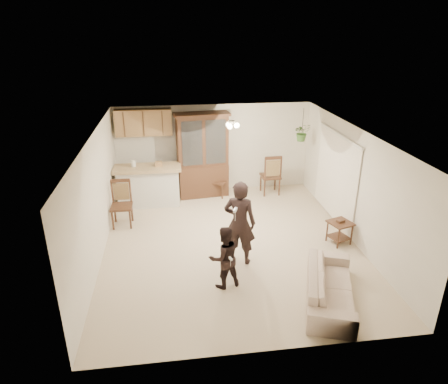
{
  "coord_description": "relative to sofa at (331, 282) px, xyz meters",
  "views": [
    {
      "loc": [
        -1.19,
        -7.7,
        4.5
      ],
      "look_at": [
        -0.09,
        0.4,
        1.08
      ],
      "focal_mm": 32.0,
      "sensor_mm": 36.0,
      "label": 1
    }
  ],
  "objects": [
    {
      "name": "chair_bar",
      "position": [
        -3.89,
        3.43,
        -0.05
      ],
      "size": [
        0.5,
        0.5,
        1.12
      ],
      "rotation": [
        0.0,
        0.0,
        -0.02
      ],
      "color": "#3C2515",
      "rests_on": "floor"
    },
    {
      "name": "china_hutch",
      "position": [
        -1.79,
        5.06,
        0.8
      ],
      "size": [
        1.55,
        0.74,
        2.35
      ],
      "rotation": [
        0.0,
        0.0,
        0.12
      ],
      "color": "#3C2515",
      "rests_on": "floor"
    },
    {
      "name": "sofa",
      "position": [
        0.0,
        0.0,
        0.0
      ],
      "size": [
        1.32,
        2.01,
        0.73
      ],
      "primitive_type": "imported",
      "rotation": [
        0.0,
        0.0,
        1.23
      ],
      "color": "#F0E4C6",
      "rests_on": "floor"
    },
    {
      "name": "wall_right",
      "position": [
        1.32,
        2.21,
        0.88
      ],
      "size": [
        0.02,
        6.5,
        2.5
      ],
      "primitive_type": "cube",
      "color": "beige",
      "rests_on": "ground"
    },
    {
      "name": "hanging_plant",
      "position": [
        0.87,
        4.61,
        1.48
      ],
      "size": [
        0.43,
        0.37,
        0.48
      ],
      "primitive_type": "imported",
      "color": "#325923",
      "rests_on": "ceiling"
    },
    {
      "name": "upper_cabinets",
      "position": [
        -3.33,
        5.28,
        1.73
      ],
      "size": [
        1.5,
        0.34,
        0.7
      ],
      "primitive_type": "cube",
      "color": "olive",
      "rests_on": "wall_back"
    },
    {
      "name": "plant_cord",
      "position": [
        0.87,
        4.61,
        1.81
      ],
      "size": [
        0.01,
        0.01,
        0.65
      ],
      "primitive_type": "cylinder",
      "color": "black",
      "rests_on": "ceiling"
    },
    {
      "name": "vertical_blinds",
      "position": [
        1.28,
        3.11,
        0.73
      ],
      "size": [
        0.06,
        2.3,
        2.1
      ],
      "primitive_type": null,
      "color": "white",
      "rests_on": "wall_right"
    },
    {
      "name": "child",
      "position": [
        -1.78,
        0.67,
        0.31
      ],
      "size": [
        0.77,
        0.67,
        1.35
      ],
      "primitive_type": "imported",
      "rotation": [
        0.0,
        0.0,
        3.42
      ],
      "color": "black",
      "rests_on": "floor"
    },
    {
      "name": "controller_child",
      "position": [
        -1.7,
        0.4,
        0.38
      ],
      "size": [
        0.06,
        0.11,
        0.03
      ],
      "primitive_type": "cube",
      "rotation": [
        0.0,
        0.0,
        3.42
      ],
      "color": "white",
      "rests_on": "child"
    },
    {
      "name": "wall_front",
      "position": [
        -1.43,
        -1.04,
        0.88
      ],
      "size": [
        5.5,
        0.02,
        2.5
      ],
      "primitive_type": "cube",
      "color": "beige",
      "rests_on": "ground"
    },
    {
      "name": "ceiling_fixture",
      "position": [
        -1.23,
        3.41,
        2.03
      ],
      "size": [
        0.36,
        0.36,
        0.2
      ],
      "primitive_type": null,
      "color": "beige",
      "rests_on": "ceiling"
    },
    {
      "name": "ceiling",
      "position": [
        -1.43,
        2.21,
        2.13
      ],
      "size": [
        5.5,
        6.5,
        0.02
      ],
      "primitive_type": "cube",
      "color": "white",
      "rests_on": "wall_back"
    },
    {
      "name": "side_table",
      "position": [
        0.97,
        1.91,
        -0.1
      ],
      "size": [
        0.59,
        0.59,
        0.57
      ],
      "rotation": [
        0.0,
        0.0,
        0.32
      ],
      "color": "#3C2515",
      "rests_on": "floor"
    },
    {
      "name": "chair_hutch_right",
      "position": [
        0.13,
        4.92,
        -0.03
      ],
      "size": [
        0.54,
        0.54,
        1.18
      ],
      "rotation": [
        0.0,
        0.0,
        3.17
      ],
      "color": "#3C2515",
      "rests_on": "floor"
    },
    {
      "name": "bar_top",
      "position": [
        -3.28,
        4.56,
        0.68
      ],
      "size": [
        1.75,
        0.7,
        0.08
      ],
      "primitive_type": "cube",
      "color": "tan",
      "rests_on": "breakfast_bar"
    },
    {
      "name": "breakfast_bar",
      "position": [
        -3.28,
        4.56,
        0.13
      ],
      "size": [
        1.6,
        0.55,
        1.0
      ],
      "primitive_type": "cube",
      "color": "silver",
      "rests_on": "floor"
    },
    {
      "name": "floor",
      "position": [
        -1.43,
        2.21,
        -0.37
      ],
      "size": [
        6.5,
        6.5,
        0.0
      ],
      "primitive_type": "plane",
      "color": "tan",
      "rests_on": "ground"
    },
    {
      "name": "adult",
      "position": [
        -1.36,
        1.46,
        0.53
      ],
      "size": [
        0.77,
        0.65,
        1.8
      ],
      "primitive_type": "imported",
      "rotation": [
        0.0,
        0.0,
        2.75
      ],
      "color": "black",
      "rests_on": "floor"
    },
    {
      "name": "wall_left",
      "position": [
        -4.18,
        2.21,
        0.88
      ],
      "size": [
        0.02,
        6.5,
        2.5
      ],
      "primitive_type": "cube",
      "color": "beige",
      "rests_on": "ground"
    },
    {
      "name": "wall_back",
      "position": [
        -1.43,
        5.46,
        0.88
      ],
      "size": [
        5.5,
        0.02,
        2.5
      ],
      "primitive_type": "cube",
      "color": "beige",
      "rests_on": "ground"
    },
    {
      "name": "controller_adult",
      "position": [
        -1.52,
        1.08,
        0.99
      ],
      "size": [
        0.1,
        0.16,
        0.05
      ],
      "primitive_type": "cube",
      "rotation": [
        0.0,
        0.0,
        2.75
      ],
      "color": "white",
      "rests_on": "adult"
    },
    {
      "name": "chair_hutch_left",
      "position": [
        -1.34,
        4.93,
        -0.1
      ],
      "size": [
        0.58,
        0.58,
        0.95
      ],
      "rotation": [
        0.0,
        0.0,
        -0.55
      ],
      "color": "#3C2515",
      "rests_on": "floor"
    }
  ]
}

